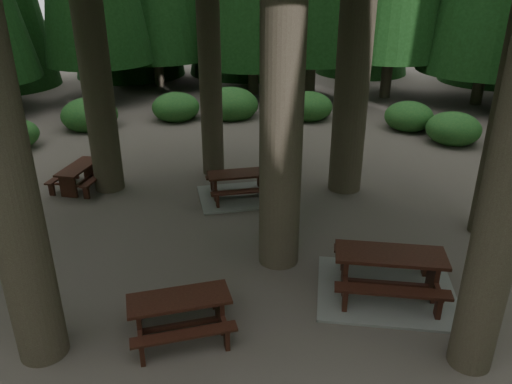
# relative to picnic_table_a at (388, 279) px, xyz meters

# --- Properties ---
(ground) EXTENTS (80.00, 80.00, 0.00)m
(ground) POSITION_rel_picnic_table_a_xyz_m (-2.94, 0.76, -0.31)
(ground) COLOR #544B44
(ground) RESTS_ON ground
(picnic_table_a) EXTENTS (2.66, 2.22, 0.88)m
(picnic_table_a) POSITION_rel_picnic_table_a_xyz_m (0.00, 0.00, 0.00)
(picnic_table_a) COLOR gray
(picnic_table_a) RESTS_ON ground
(picnic_table_b) EXTENTS (1.39, 1.66, 0.67)m
(picnic_table_b) POSITION_rel_picnic_table_a_xyz_m (-7.95, 4.16, 0.13)
(picnic_table_b) COLOR black
(picnic_table_b) RESTS_ON ground
(picnic_table_c) EXTENTS (2.56, 2.33, 0.72)m
(picnic_table_c) POSITION_rel_picnic_table_a_xyz_m (-3.41, 4.02, -0.08)
(picnic_table_c) COLOR gray
(picnic_table_c) RESTS_ON ground
(picnic_table_e) EXTENTS (2.07, 1.89, 0.73)m
(picnic_table_e) POSITION_rel_picnic_table_a_xyz_m (-3.64, -1.56, 0.17)
(picnic_table_e) COLOR black
(picnic_table_e) RESTS_ON ground
(shrub_ring) EXTENTS (23.86, 24.64, 1.49)m
(shrub_ring) POSITION_rel_picnic_table_a_xyz_m (-2.23, 1.51, 0.09)
(shrub_ring) COLOR #205D27
(shrub_ring) RESTS_ON ground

